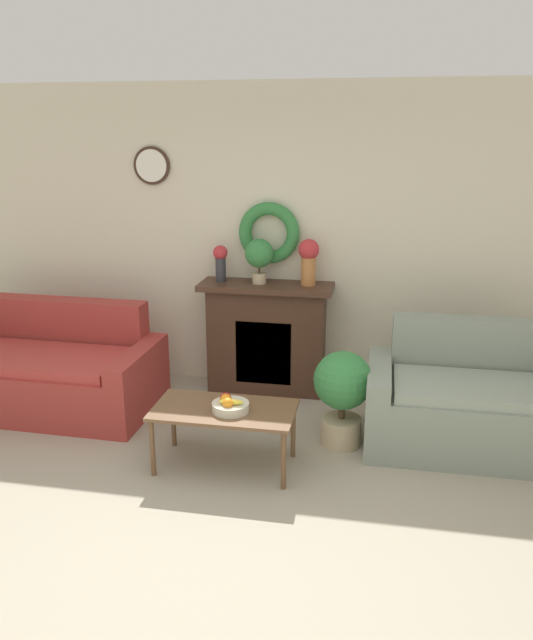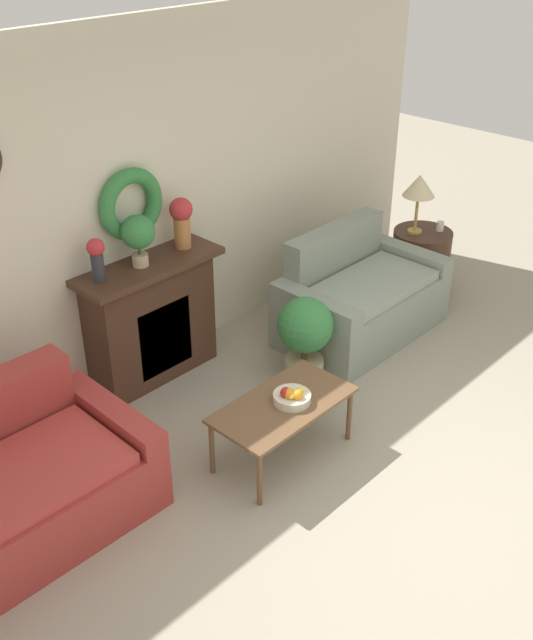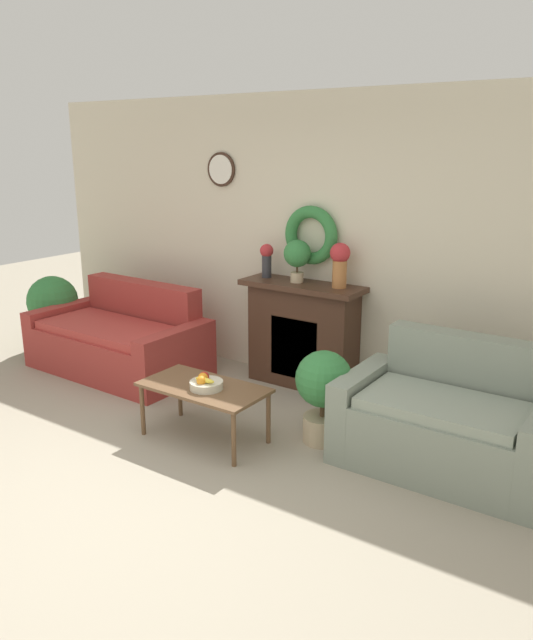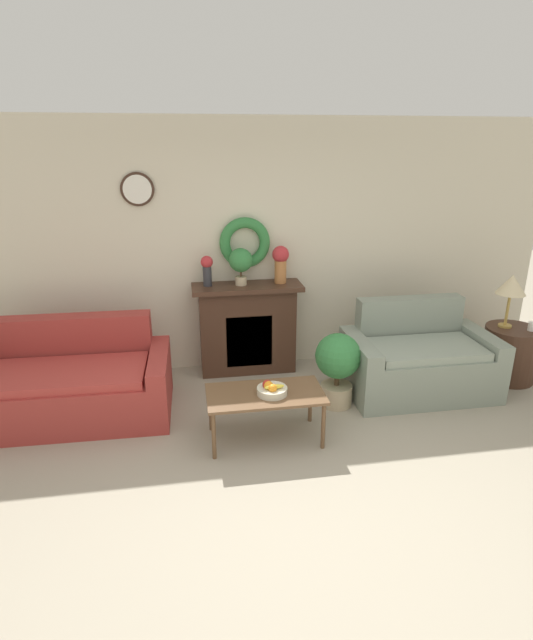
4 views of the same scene
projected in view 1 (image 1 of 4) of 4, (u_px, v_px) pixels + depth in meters
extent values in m
plane|color=#9E937F|center=(195.00, 562.00, 3.45)|extent=(16.00, 16.00, 0.00)
cube|color=beige|center=(278.00, 241.00, 5.57)|extent=(6.80, 0.06, 2.70)
cylinder|color=#382319|center=(152.00, 166.00, 5.54)|extent=(0.33, 0.02, 0.33)
cylinder|color=white|center=(151.00, 166.00, 5.52)|extent=(0.28, 0.01, 0.28)
torus|color=#337A3D|center=(269.00, 233.00, 5.47)|extent=(0.54, 0.11, 0.54)
cube|color=#42281C|center=(267.00, 340.00, 5.64)|extent=(1.03, 0.34, 0.95)
cube|color=black|center=(263.00, 353.00, 5.51)|extent=(0.50, 0.02, 0.57)
cube|color=orange|center=(263.00, 361.00, 5.52)|extent=(0.40, 0.01, 0.31)
cube|color=#42281C|center=(266.00, 287.00, 5.46)|extent=(1.17, 0.41, 0.05)
cube|color=#9E332D|center=(44.00, 388.00, 5.24)|extent=(1.48, 0.78, 0.43)
cube|color=#9E332D|center=(70.00, 346.00, 5.63)|extent=(1.47, 0.24, 0.86)
cube|color=#9E332D|center=(139.00, 383.00, 5.16)|extent=(0.19, 0.97, 0.57)
cube|color=#AD3832|center=(41.00, 359.00, 5.16)|extent=(1.42, 0.72, 0.08)
cube|color=gray|center=(467.00, 423.00, 4.57)|extent=(1.12, 0.67, 0.47)
cube|color=gray|center=(463.00, 374.00, 4.91)|extent=(1.12, 0.19, 0.91)
cube|color=gray|center=(378.00, 402.00, 4.75)|extent=(0.17, 0.86, 0.61)
cube|color=gray|center=(470.00, 389.00, 4.49)|extent=(1.08, 0.62, 0.08)
cube|color=brown|center=(224.00, 410.00, 4.32)|extent=(0.99, 0.52, 0.03)
cylinder|color=brown|center=(152.00, 448.00, 4.26)|extent=(0.04, 0.04, 0.42)
cylinder|color=brown|center=(283.00, 460.00, 4.10)|extent=(0.04, 0.04, 0.42)
cylinder|color=brown|center=(173.00, 420.00, 4.67)|extent=(0.04, 0.04, 0.42)
cylinder|color=brown|center=(293.00, 430.00, 4.51)|extent=(0.04, 0.04, 0.42)
cylinder|color=beige|center=(231.00, 407.00, 4.27)|extent=(0.26, 0.26, 0.06)
sphere|color=#B2231E|center=(226.00, 398.00, 4.28)|extent=(0.08, 0.08, 0.08)
sphere|color=orange|center=(228.00, 403.00, 4.21)|extent=(0.07, 0.07, 0.07)
sphere|color=orange|center=(226.00, 400.00, 4.26)|extent=(0.08, 0.08, 0.08)
ellipsoid|color=yellow|center=(231.00, 402.00, 4.22)|extent=(0.17, 0.05, 0.04)
cylinder|color=#2D2D33|center=(221.00, 270.00, 5.53)|extent=(0.09, 0.09, 0.21)
sphere|color=#B72D33|center=(220.00, 253.00, 5.49)|extent=(0.13, 0.13, 0.13)
cylinder|color=#AD6B38|center=(308.00, 271.00, 5.39)|extent=(0.13, 0.13, 0.24)
sphere|color=#B72D33|center=(309.00, 250.00, 5.33)|extent=(0.18, 0.18, 0.18)
cylinder|color=tan|center=(259.00, 278.00, 5.47)|extent=(0.12, 0.12, 0.09)
cylinder|color=#4C3823|center=(259.00, 269.00, 5.44)|extent=(0.02, 0.02, 0.07)
sphere|color=#337A3D|center=(259.00, 253.00, 5.40)|extent=(0.25, 0.25, 0.25)
cylinder|color=tan|center=(341.00, 431.00, 4.73)|extent=(0.31, 0.31, 0.21)
cylinder|color=#4C3823|center=(342.00, 411.00, 4.68)|extent=(0.05, 0.05, 0.12)
sphere|color=#337A3D|center=(343.00, 380.00, 4.61)|extent=(0.44, 0.44, 0.44)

